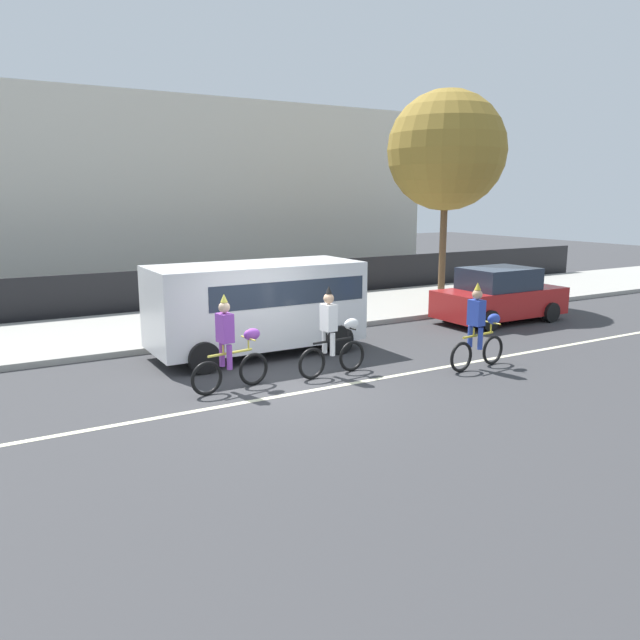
{
  "coord_description": "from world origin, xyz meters",
  "views": [
    {
      "loc": [
        -5.53,
        -10.67,
        3.73
      ],
      "look_at": [
        1.39,
        1.2,
        1.0
      ],
      "focal_mm": 35.0,
      "sensor_mm": 36.0,
      "label": 1
    }
  ],
  "objects": [
    {
      "name": "ground_plane",
      "position": [
        0.0,
        0.0,
        0.0
      ],
      "size": [
        80.0,
        80.0,
        0.0
      ],
      "primitive_type": "plane",
      "color": "#38383A"
    },
    {
      "name": "road_centre_line",
      "position": [
        0.0,
        -0.5,
        0.0
      ],
      "size": [
        36.0,
        0.14,
        0.01
      ],
      "primitive_type": "cube",
      "color": "beige",
      "rests_on": "ground"
    },
    {
      "name": "sidewalk_curb",
      "position": [
        0.0,
        6.5,
        0.07
      ],
      "size": [
        60.0,
        5.0,
        0.15
      ],
      "primitive_type": "cube",
      "color": "#9E9B93",
      "rests_on": "ground"
    },
    {
      "name": "fence_line",
      "position": [
        0.0,
        9.4,
        0.7
      ],
      "size": [
        40.0,
        0.08,
        1.4
      ],
      "primitive_type": "cube",
      "color": "black",
      "rests_on": "ground"
    },
    {
      "name": "building_backdrop",
      "position": [
        0.44,
        18.0,
        3.84
      ],
      "size": [
        28.0,
        8.0,
        7.68
      ],
      "primitive_type": "cube",
      "color": "beige",
      "rests_on": "ground"
    },
    {
      "name": "parade_cyclist_purple",
      "position": [
        -1.12,
        0.33,
        0.84
      ],
      "size": [
        1.71,
        0.52,
        1.92
      ],
      "color": "black",
      "rests_on": "ground"
    },
    {
      "name": "parade_cyclist_zebra",
      "position": [
        1.14,
        0.23,
        0.84
      ],
      "size": [
        1.72,
        0.5,
        1.92
      ],
      "color": "black",
      "rests_on": "ground"
    },
    {
      "name": "parade_cyclist_cobalt",
      "position": [
        4.18,
        -0.92,
        0.84
      ],
      "size": [
        1.72,
        0.5,
        1.92
      ],
      "color": "black",
      "rests_on": "ground"
    },
    {
      "name": "parked_van_white",
      "position": [
        0.58,
        2.7,
        1.28
      ],
      "size": [
        5.0,
        2.22,
        2.18
      ],
      "color": "white",
      "rests_on": "ground"
    },
    {
      "name": "parked_car_red",
      "position": [
        8.48,
        2.62,
        0.78
      ],
      "size": [
        4.1,
        1.92,
        1.64
      ],
      "color": "#AD1E1E",
      "rests_on": "ground"
    },
    {
      "name": "street_tree_near_lamp",
      "position": [
        9.27,
        6.15,
        5.25
      ],
      "size": [
        4.06,
        4.06,
        7.14
      ],
      "color": "brown",
      "rests_on": "sidewalk_curb"
    }
  ]
}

